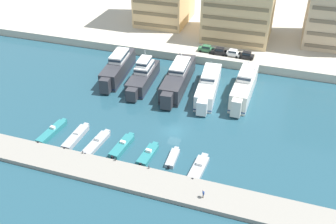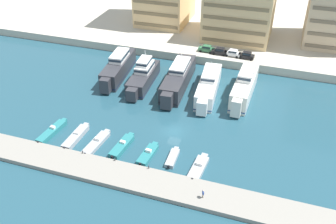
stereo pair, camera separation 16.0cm
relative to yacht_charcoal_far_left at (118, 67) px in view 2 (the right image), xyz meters
name	(u,v)px [view 2 (the right image)]	position (x,y,z in m)	size (l,w,h in m)	color
ground_plane	(174,131)	(20.22, -17.73, -2.36)	(400.00, 400.00, 0.00)	#234C5B
quay_promenade	(233,18)	(20.22, 47.73, -1.26)	(180.00, 70.00, 2.21)	beige
pier_dock	(147,182)	(20.22, -33.03, -1.96)	(120.00, 5.93, 0.82)	gray
yacht_charcoal_far_left	(118,67)	(0.00, 0.00, 0.00)	(5.55, 19.23, 7.47)	#333338
yacht_charcoal_left	(143,76)	(7.40, -1.90, -0.15)	(5.09, 17.27, 7.89)	#333338
yacht_charcoal_mid_left	(178,78)	(15.67, -0.36, -0.08)	(5.47, 21.96, 7.20)	#333338
yacht_white_center_left	(208,86)	(23.20, -1.41, -0.22)	(5.39, 19.71, 6.95)	white
yacht_ivory_center	(244,86)	(31.11, 0.06, 0.19)	(4.25, 19.36, 7.87)	silver
motorboat_teal_far_left	(52,131)	(-2.41, -26.02, -1.85)	(2.31, 8.63, 1.50)	teal
motorboat_grey_left	(76,137)	(2.90, -25.98, -1.87)	(1.93, 8.53, 1.35)	#9EA3A8
motorboat_grey_mid_left	(97,143)	(7.51, -26.28, -1.96)	(2.52, 8.27, 1.30)	#9EA3A8
motorboat_teal_center_left	(122,146)	(12.56, -25.84, -1.83)	(2.44, 7.79, 1.46)	teal
motorboat_teal_center	(148,154)	(17.91, -26.29, -1.98)	(2.35, 6.88, 1.23)	teal
motorboat_grey_center_right	(173,158)	(22.47, -25.88, -1.99)	(1.72, 5.80, 0.82)	#9EA3A8
motorboat_grey_mid_right	(199,167)	(27.58, -26.94, -1.94)	(2.53, 7.34, 1.33)	#9EA3A8
car_green_far_left	(207,48)	(18.45, 16.23, 0.82)	(4.13, 1.99, 1.80)	#2D6642
car_black_left	(220,51)	(22.12, 15.76, 0.82)	(4.12, 1.96, 1.80)	black
car_white_mid_left	(233,53)	(25.64, 15.65, 0.82)	(4.21, 2.15, 1.80)	white
car_black_center_left	(247,55)	(29.25, 15.46, 0.82)	(4.21, 2.16, 1.80)	black
apartment_block_left	(240,8)	(24.47, 29.71, 8.10)	(18.74, 17.78, 18.42)	#E0BC84
pedestrian_near_edge	(203,193)	(30.02, -33.91, -0.61)	(0.39, 0.55, 1.58)	#7A6B56
bollard_west	(83,152)	(6.85, -30.32, -1.22)	(0.20, 0.20, 0.61)	#2D2D33
bollard_west_mid	(115,159)	(13.22, -30.32, -1.22)	(0.20, 0.20, 0.61)	#2D2D33
bollard_east_mid	(149,167)	(19.59, -30.32, -1.22)	(0.20, 0.20, 0.61)	#2D2D33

